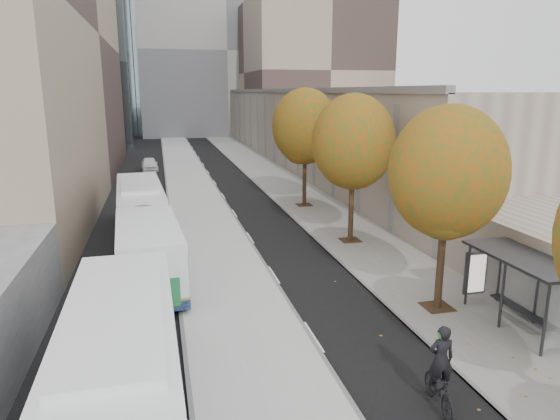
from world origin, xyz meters
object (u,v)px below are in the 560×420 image
object	(u,v)px
bus_shelter	(528,268)
cyclist	(440,378)
distant_car	(149,164)
bus_far	(143,223)

from	to	relation	value
bus_shelter	cyclist	distance (m)	6.48
cyclist	distant_car	xyz separation A→B (m)	(-7.80, 42.99, -0.18)
bus_shelter	cyclist	size ratio (longest dim) A/B	1.89
distant_car	bus_shelter	bearing A→B (deg)	-74.90
bus_shelter	bus_far	size ratio (longest dim) A/B	0.26
bus_far	bus_shelter	bearing A→B (deg)	-45.98
bus_shelter	bus_far	xyz separation A→B (m)	(-13.05, 11.84, -0.64)
bus_shelter	bus_far	world-z (taller)	bus_far
bus_shelter	bus_far	distance (m)	17.63
cyclist	bus_far	bearing A→B (deg)	124.84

